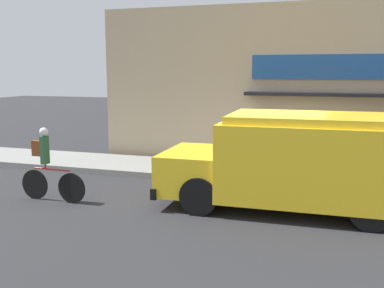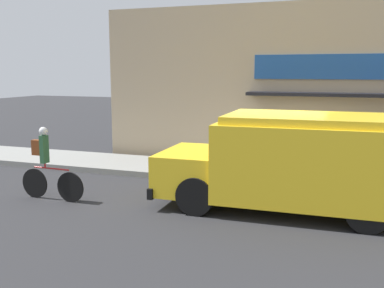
# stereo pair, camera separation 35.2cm
# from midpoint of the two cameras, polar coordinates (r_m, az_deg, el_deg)

# --- Properties ---
(ground_plane) EXTENTS (70.00, 70.00, 0.00)m
(ground_plane) POSITION_cam_midpoint_polar(r_m,az_deg,el_deg) (11.88, 9.30, -5.60)
(ground_plane) COLOR #2B2B2D
(sidewalk) EXTENTS (28.00, 2.29, 0.17)m
(sidewalk) POSITION_cam_midpoint_polar(r_m,az_deg,el_deg) (12.96, 10.07, -3.98)
(sidewalk) COLOR gray
(sidewalk) RESTS_ON ground_plane
(storefront) EXTENTS (12.26, 0.90, 5.07)m
(storefront) POSITION_cam_midpoint_polar(r_m,az_deg,el_deg) (14.15, 11.43, 7.12)
(storefront) COLOR tan
(storefront) RESTS_ON ground_plane
(school_bus) EXTENTS (5.56, 2.80, 2.11)m
(school_bus) POSITION_cam_midpoint_polar(r_m,az_deg,el_deg) (10.00, 12.56, -2.06)
(school_bus) COLOR yellow
(school_bus) RESTS_ON ground_plane
(cyclist) EXTENTS (1.74, 0.20, 1.73)m
(cyclist) POSITION_cam_midpoint_polar(r_m,az_deg,el_deg) (11.06, -18.71, -2.81)
(cyclist) COLOR black
(cyclist) RESTS_ON ground_plane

